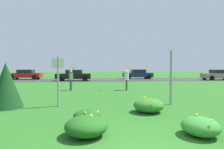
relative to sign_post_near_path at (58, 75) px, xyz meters
The scene contains 17 objects.
ground_plane 7.20m from the sign_post_near_path, 68.04° to the left, with size 120.00×120.00×0.00m, color #26601E.
highway_strip 18.71m from the sign_post_near_path, 81.87° to the left, with size 120.00×7.41×0.01m, color #2D2D30.
highway_center_stripe 18.71m from the sign_post_near_path, 81.87° to the left, with size 120.00×0.16×0.00m, color yellow.
daylily_clump_front_center 4.20m from the sign_post_near_path, 21.10° to the right, with size 1.19×1.15×0.60m.
daylily_clump_mid_right 6.13m from the sign_post_near_path, 42.97° to the right, with size 0.95×1.02×0.55m.
daylily_clump_near_camera 4.30m from the sign_post_near_path, 69.45° to the right, with size 1.11×1.16×0.54m.
daylily_clump_front_left 3.14m from the sign_post_near_path, 60.92° to the right, with size 0.88×0.85×0.39m.
sign_post_near_path is the anchor object (origin of this frame).
sign_post_by_roadside 5.26m from the sign_post_near_path, ahead, with size 0.07×0.10×2.58m.
evergreen_shrub_side 2.26m from the sign_post_near_path, behind, with size 1.42×1.42×1.99m, color #143D19.
person_thrower_green_shirt 6.09m from the sign_post_near_path, 91.94° to the left, with size 0.42×0.49×1.80m.
person_catcher_white_shirt 7.13m from the sign_post_near_path, 55.05° to the left, with size 0.55×0.50×1.58m.
frisbee_red 6.77m from the sign_post_near_path, 66.66° to the left, with size 0.27×0.27×0.09m.
car_tan_leftmost 25.41m from the sign_post_near_path, 41.41° to the left, with size 4.50×2.00×1.45m.
car_navy_center_left 21.73m from the sign_post_near_path, 68.00° to the left, with size 4.50×2.00×1.45m.
car_black_center_right 16.86m from the sign_post_near_path, 94.14° to the left, with size 4.50×2.00×1.45m.
car_red_rightmost 21.90m from the sign_post_near_path, 113.09° to the left, with size 4.50×2.00×1.45m.
Camera 1 is at (-0.94, -3.41, 1.78)m, focal length 30.61 mm.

